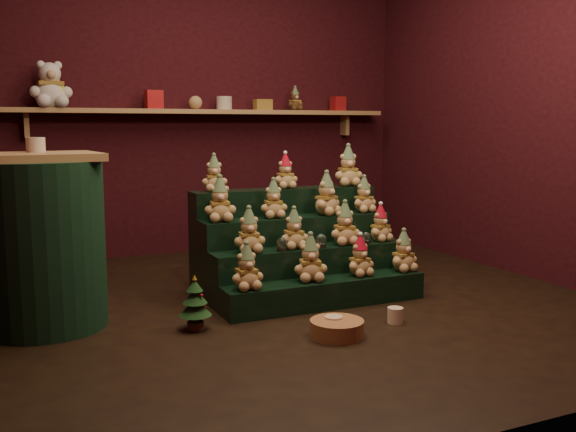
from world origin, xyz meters
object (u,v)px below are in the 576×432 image
mug_left (334,325)px  wicker_basket (337,328)px  riser_tier_front (326,293)px  snow_globe_a (282,244)px  side_table (42,242)px  white_bear (50,78)px  snow_globe_c (366,238)px  mug_right (395,315)px  snow_globe_b (321,241)px  mini_christmas_tree (195,303)px  brown_bear (295,99)px

mug_left → wicker_basket: size_ratio=0.34×
riser_tier_front → snow_globe_a: size_ratio=15.18×
riser_tier_front → side_table: bearing=169.5°
riser_tier_front → white_bear: 2.90m
riser_tier_front → side_table: (-1.70, 0.32, 0.42)m
snow_globe_c → mug_right: bearing=-106.2°
snow_globe_c → wicker_basket: snow_globe_c is taller
snow_globe_b → wicker_basket: size_ratio=0.31×
side_table → snow_globe_a: bearing=-11.3°
mini_christmas_tree → brown_bear: (1.65, 2.13, 1.27)m
snow_globe_a → mini_christmas_tree: snow_globe_a is taller
mini_christmas_tree → mug_right: 1.19m
snow_globe_c → mini_christmas_tree: size_ratio=0.25×
mug_left → riser_tier_front: bearing=66.4°
brown_bear → wicker_basket: bearing=-114.8°
snow_globe_b → white_bear: 2.66m
mug_left → wicker_basket: 0.05m
riser_tier_front → snow_globe_c: (0.40, 0.16, 0.31)m
brown_bear → snow_globe_a: bearing=-122.1°
snow_globe_c → brown_bear: size_ratio=0.37×
riser_tier_front → snow_globe_a: bearing=146.9°
snow_globe_c → mug_left: (-0.63, -0.68, -0.35)m
white_bear → mug_right: bearing=-59.5°
snow_globe_c → snow_globe_b: bearing=-180.0°
mug_left → white_bear: 3.20m
mini_christmas_tree → mug_right: size_ratio=3.43×
snow_globe_a → mug_right: 0.87m
snow_globe_b → mini_christmas_tree: size_ratio=0.29×
side_table → wicker_basket: size_ratio=3.36×
snow_globe_a → wicker_basket: bearing=-88.9°
riser_tier_front → wicker_basket: (-0.23, -0.57, -0.04)m
riser_tier_front → white_bear: (-1.47, 2.02, 1.47)m
riser_tier_front → brown_bear: brown_bear is taller
snow_globe_b → snow_globe_c: snow_globe_b is taller
riser_tier_front → snow_globe_c: 0.53m
white_bear → brown_bear: size_ratio=2.13×
snow_globe_b → mug_right: (0.16, -0.65, -0.36)m
snow_globe_b → mug_right: snow_globe_b is taller
mug_right → wicker_basket: same height
snow_globe_c → white_bear: bearing=135.2°
mug_right → white_bear: (-1.68, 2.51, 1.51)m
snow_globe_c → white_bear: (-1.87, 1.86, 1.15)m
mug_right → brown_bear: 2.91m
riser_tier_front → mug_left: size_ratio=13.36×
riser_tier_front → snow_globe_c: size_ratio=17.02×
snow_globe_a → mug_right: (0.46, -0.65, -0.36)m
mini_christmas_tree → mug_right: mini_christmas_tree is taller
riser_tier_front → brown_bear: 2.53m
riser_tier_front → brown_bear: size_ratio=6.33×
side_table → wicker_basket: 1.77m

